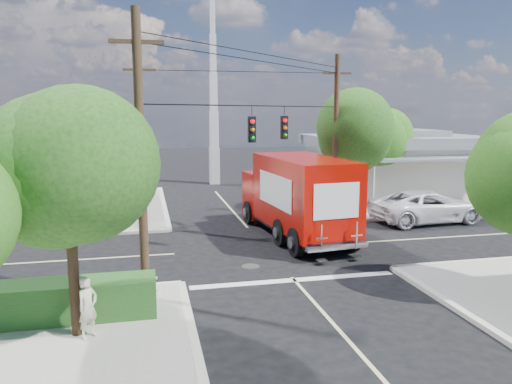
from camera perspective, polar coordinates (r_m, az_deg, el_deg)
name	(u,v)px	position (r m, az deg, el deg)	size (l,w,h in m)	color
ground	(266,248)	(22.15, 1.14, -6.44)	(120.00, 120.00, 0.00)	black
sidewalk_ne	(380,197)	(35.89, 14.00, -0.51)	(14.12, 14.12, 0.14)	gray
sidewalk_nw	(49,210)	(32.66, -22.62, -1.91)	(14.12, 14.12, 0.14)	gray
road_markings	(274,258)	(20.78, 2.11, -7.50)	(32.00, 32.00, 0.01)	beige
building_ne	(395,162)	(37.29, 15.62, 3.27)	(11.80, 10.20, 4.50)	beige
building_nw	(32,172)	(34.10, -24.25, 2.09)	(10.80, 10.20, 4.30)	beige
radio_tower	(214,115)	(41.09, -4.86, 8.75)	(0.80, 0.80, 17.00)	silver
tree_sw_front	(68,178)	(13.41, -20.70, 1.51)	(3.88, 3.78, 6.03)	#422D1C
tree_ne_front	(358,132)	(30.12, 11.57, 6.74)	(4.21, 4.14, 6.66)	#422D1C
tree_ne_back	(381,139)	(33.24, 14.10, 5.87)	(3.77, 3.66, 5.82)	#422D1C
palm_nw_front	(98,129)	(28.33, -17.63, 6.91)	(3.01, 3.08, 5.59)	#422D1C
palm_nw_back	(63,135)	(30.07, -21.17, 6.12)	(3.01, 3.08, 5.19)	#422D1C
utility_poles	(224,141)	(22.63, -3.72, 5.89)	(12.00, 10.68, 9.00)	#473321
picket_fence	(56,292)	(16.25, -21.88, -10.54)	(5.94, 0.06, 1.00)	silver
hedge_sw	(44,302)	(15.54, -23.09, -11.49)	(6.20, 1.20, 1.10)	#1A4D1A
vending_boxes	(348,202)	(29.77, 10.50, -1.15)	(1.90, 0.50, 1.10)	maroon
delivery_truck	(296,196)	(23.79, 4.64, -0.48)	(3.67, 9.24, 3.90)	black
parked_car	(427,206)	(28.64, 19.00, -1.56)	(2.88, 6.24, 1.73)	silver
pedestrian	(88,307)	(13.97, -18.68, -12.38)	(0.60, 0.40, 1.65)	beige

